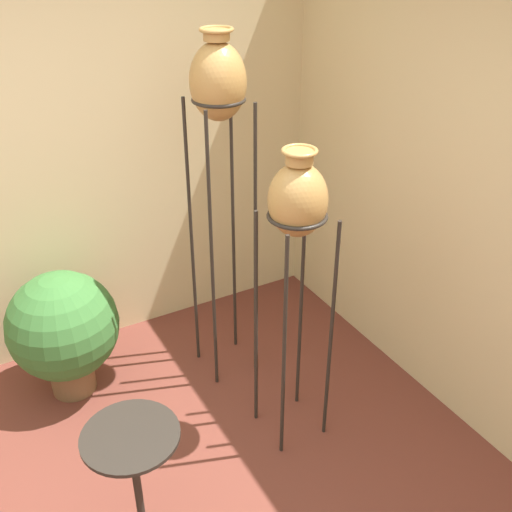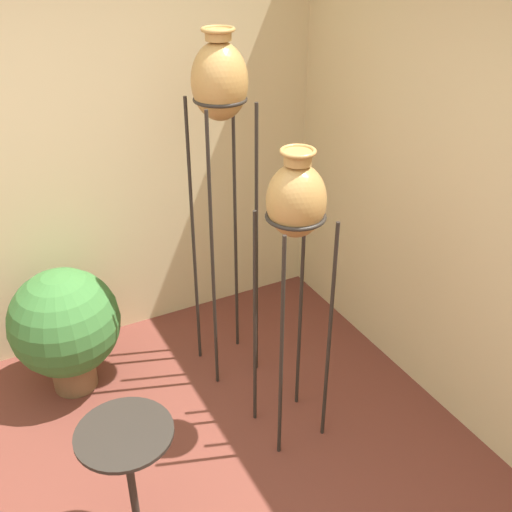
{
  "view_description": "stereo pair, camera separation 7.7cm",
  "coord_description": "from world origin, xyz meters",
  "px_view_note": "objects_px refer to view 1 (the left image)",
  "views": [
    {
      "loc": [
        -0.31,
        -1.48,
        2.57
      ],
      "look_at": [
        1.06,
        0.96,
        0.96
      ],
      "focal_mm": 42.0,
      "sensor_mm": 36.0,
      "label": 1
    },
    {
      "loc": [
        -0.24,
        -1.52,
        2.57
      ],
      "look_at": [
        1.06,
        0.96,
        0.96
      ],
      "focal_mm": 42.0,
      "sensor_mm": 36.0,
      "label": 2
    }
  ],
  "objects_px": {
    "vase_stand_medium": "(298,208)",
    "side_table": "(135,468)",
    "potted_plant": "(64,329)",
    "vase_stand_tall": "(218,94)"
  },
  "relations": [
    {
      "from": "vase_stand_medium",
      "to": "side_table",
      "type": "distance_m",
      "value": 1.35
    },
    {
      "from": "vase_stand_medium",
      "to": "side_table",
      "type": "relative_size",
      "value": 2.38
    },
    {
      "from": "side_table",
      "to": "potted_plant",
      "type": "bearing_deg",
      "value": 90.7
    },
    {
      "from": "potted_plant",
      "to": "vase_stand_tall",
      "type": "bearing_deg",
      "value": -14.48
    },
    {
      "from": "side_table",
      "to": "potted_plant",
      "type": "height_order",
      "value": "potted_plant"
    },
    {
      "from": "vase_stand_tall",
      "to": "vase_stand_medium",
      "type": "xyz_separation_m",
      "value": [
        0.07,
        -0.67,
        -0.39
      ]
    },
    {
      "from": "vase_stand_tall",
      "to": "side_table",
      "type": "height_order",
      "value": "vase_stand_tall"
    },
    {
      "from": "vase_stand_tall",
      "to": "potted_plant",
      "type": "relative_size",
      "value": 2.6
    },
    {
      "from": "vase_stand_tall",
      "to": "side_table",
      "type": "bearing_deg",
      "value": -133.44
    },
    {
      "from": "vase_stand_tall",
      "to": "vase_stand_medium",
      "type": "bearing_deg",
      "value": -84.41
    }
  ]
}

